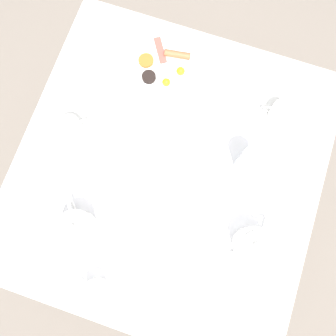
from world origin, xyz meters
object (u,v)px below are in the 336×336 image
teacup_with_saucer_right (281,114)px  napkin_folded (200,164)px  teapot_far (78,227)px  teapot_near (252,244)px  water_glass_tall (250,162)px  knife_by_plate (178,279)px  teacup_with_saucer_left (71,129)px  creamer_jug (95,288)px  breakfast_plate (164,68)px  fork_by_plate (139,176)px  spoon_for_tea (111,38)px

teacup_with_saucer_right → napkin_folded: (0.22, 0.26, -0.02)m
teapot_far → teacup_with_saucer_right: size_ratio=1.07×
teacup_with_saucer_right → teapot_near: bearing=92.3°
water_glass_tall → knife_by_plate: (0.11, 0.45, -0.07)m
teapot_near → teacup_with_saucer_left: 0.74m
teapot_near → creamer_jug: bearing=-31.0°
teacup_with_saucer_left → teacup_with_saucer_right: bearing=-157.1°
breakfast_plate → teacup_with_saucer_right: 0.47m
creamer_jug → fork_by_plate: (-0.01, -0.40, -0.03)m
teapot_far → napkin_folded: size_ratio=1.00×
teapot_far → fork_by_plate: size_ratio=0.93×
breakfast_plate → teapot_far: (0.08, 0.66, 0.04)m
teapot_near → spoon_for_tea: bearing=-103.8°
water_glass_tall → spoon_for_tea: water_glass_tall is taller
breakfast_plate → spoon_for_tea: breakfast_plate is taller
breakfast_plate → fork_by_plate: 0.43m
teapot_far → fork_by_plate: (-0.13, -0.23, -0.05)m
teapot_near → creamer_jug: (0.44, 0.30, -0.02)m
creamer_jug → spoon_for_tea: 0.92m
teapot_near → creamer_jug: size_ratio=2.03×
teacup_with_saucer_right → knife_by_plate: (0.18, 0.67, -0.03)m
teapot_far → breakfast_plate: bearing=135.1°
spoon_for_tea → creamer_jug: bearing=107.7°
teacup_with_saucer_left → fork_by_plate: size_ratio=0.87×
napkin_folded → knife_by_plate: bearing=96.9°
fork_by_plate → spoon_for_tea: bearing=-59.2°
teapot_near → knife_by_plate: (0.19, 0.19, -0.05)m
teapot_far → teacup_with_saucer_left: 0.35m
teapot_near → teapot_far: bearing=-51.8°
teapot_far → knife_by_plate: bearing=43.6°
fork_by_plate → knife_by_plate: (-0.24, 0.29, 0.00)m
napkin_folded → spoon_for_tea: (0.48, -0.37, -0.00)m
knife_by_plate → napkin_folded: bearing=-83.1°
creamer_jug → knife_by_plate: creamer_jug is taller
teapot_near → teapot_far: (0.57, 0.13, 0.00)m
breakfast_plate → napkin_folded: size_ratio=1.62×
water_glass_tall → fork_by_plate: bearing=24.3°
teacup_with_saucer_left → creamer_jug: size_ratio=1.69×
creamer_jug → water_glass_tall: bearing=-122.6°
water_glass_tall → napkin_folded: water_glass_tall is taller
breakfast_plate → teapot_far: size_ratio=1.62×
teapot_near → teacup_with_saucer_right: bearing=-152.7°
teapot_near → water_glass_tall: 0.27m
teacup_with_saucer_left → teacup_with_saucer_right: (-0.70, -0.30, -0.00)m
water_glass_tall → napkin_folded: (0.16, 0.04, -0.07)m
teapot_far → teacup_with_saucer_left: (0.16, -0.31, -0.02)m
teacup_with_saucer_right → fork_by_plate: teacup_with_saucer_right is taller
knife_by_plate → teapot_near: bearing=-135.9°
napkin_folded → water_glass_tall: bearing=-164.3°
teacup_with_saucer_left → teapot_near: bearing=166.0°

